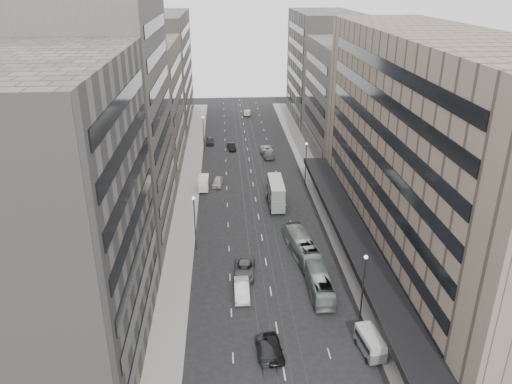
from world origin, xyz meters
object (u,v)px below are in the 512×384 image
object	(u,v)px
sedan_1	(242,290)
bus_far	(302,246)
sedan_0	(273,348)
double_decker	(276,193)
vw_microbus	(370,342)
sedan_2	(244,269)
pedestrian	(379,344)
bus_near	(319,281)
panel_van	(204,183)

from	to	relation	value
sedan_1	bus_far	bearing A→B (deg)	45.69
sedan_0	sedan_1	xyz separation A→B (m)	(-2.81, 10.62, 0.07)
double_decker	sedan_0	bearing A→B (deg)	-95.82
vw_microbus	sedan_2	size ratio (longest dim) A/B	0.81
vw_microbus	sedan_1	bearing A→B (deg)	131.44
bus_far	sedan_0	size ratio (longest dim) A/B	2.35
sedan_0	pedestrian	world-z (taller)	pedestrian
bus_near	sedan_1	bearing A→B (deg)	2.74
sedan_1	panel_van	bearing A→B (deg)	99.25
sedan_1	pedestrian	world-z (taller)	pedestrian
bus_near	sedan_1	world-z (taller)	bus_near
pedestrian	bus_near	bearing A→B (deg)	-110.08
bus_near	panel_van	xyz separation A→B (m)	(-15.12, 33.02, -0.01)
panel_van	sedan_1	bearing A→B (deg)	-79.25
bus_far	double_decker	world-z (taller)	double_decker
vw_microbus	sedan_1	size ratio (longest dim) A/B	0.89
bus_near	sedan_2	distance (m)	10.01
sedan_0	panel_van	bearing A→B (deg)	95.62
vw_microbus	panel_van	bearing A→B (deg)	104.61
panel_van	bus_far	bearing A→B (deg)	-58.21
bus_far	double_decker	xyz separation A→B (m)	(-1.86, 16.67, 0.95)
sedan_0	sedan_2	world-z (taller)	sedan_2
vw_microbus	sedan_1	world-z (taller)	vw_microbus
sedan_2	pedestrian	bearing A→B (deg)	-44.44
bus_near	bus_far	distance (m)	8.71
panel_van	sedan_1	world-z (taller)	panel_van
bus_far	sedan_2	bearing A→B (deg)	20.19
bus_near	panel_van	distance (m)	36.32
sedan_1	bus_near	bearing A→B (deg)	2.06
bus_near	sedan_0	xyz separation A→B (m)	(-6.75, -11.00, -0.64)
bus_near	double_decker	world-z (taller)	double_decker
bus_far	vw_microbus	world-z (taller)	bus_far
double_decker	sedan_1	size ratio (longest dim) A/B	1.61
bus_near	double_decker	distance (m)	25.50
vw_microbus	sedan_2	world-z (taller)	vw_microbus
bus_near	pedestrian	size ratio (longest dim) A/B	6.29
vw_microbus	sedan_2	distance (m)	19.98
sedan_1	sedan_0	bearing A→B (deg)	-75.38
bus_near	double_decker	xyz separation A→B (m)	(-2.64, 25.35, 1.03)
double_decker	sedan_1	xyz separation A→B (m)	(-6.92, -25.72, -1.59)
sedan_0	sedan_2	size ratio (longest dim) A/B	0.80
sedan_0	pedestrian	size ratio (longest dim) A/B	2.82
panel_van	sedan_2	world-z (taller)	panel_van
sedan_0	double_decker	bearing A→B (deg)	78.40
panel_van	pedestrian	distance (m)	48.38
sedan_0	pedestrian	distance (m)	11.03
vw_microbus	sedan_1	distance (m)	16.93
double_decker	panel_van	xyz separation A→B (m)	(-12.48, 7.68, -1.03)
bus_near	sedan_2	bearing A→B (deg)	-25.20
vw_microbus	panel_van	distance (m)	48.09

